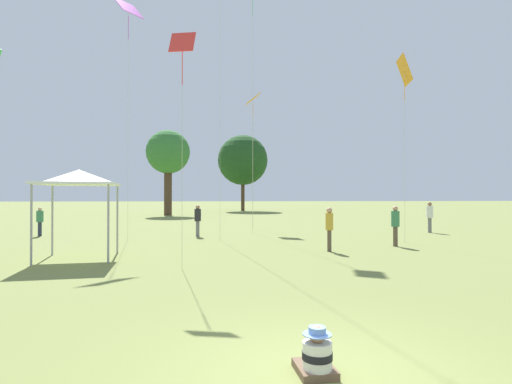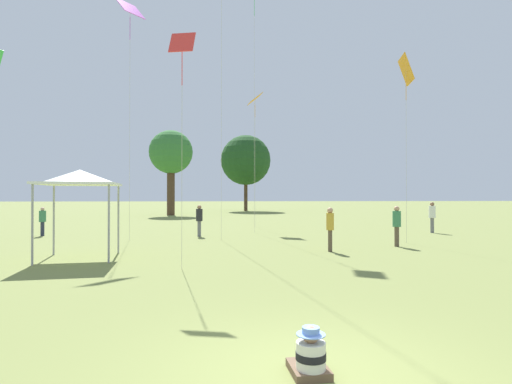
% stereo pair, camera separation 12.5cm
% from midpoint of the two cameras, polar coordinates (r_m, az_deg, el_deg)
% --- Properties ---
extents(ground_plane, '(300.00, 300.00, 0.00)m').
position_cam_midpoint_polar(ground_plane, '(5.32, 8.73, -24.93)').
color(ground_plane, olive).
extents(seated_toddler, '(0.49, 0.59, 0.62)m').
position_cam_midpoint_polar(seated_toddler, '(5.30, 8.48, -22.14)').
color(seated_toddler, brown).
rests_on(seated_toddler, ground).
extents(person_standing_0, '(0.45, 0.45, 1.57)m').
position_cam_midpoint_polar(person_standing_0, '(24.67, -28.07, -3.41)').
color(person_standing_0, '#282D42').
rests_on(person_standing_0, ground).
extents(person_standing_1, '(0.42, 0.42, 1.73)m').
position_cam_midpoint_polar(person_standing_1, '(15.98, 10.76, -4.62)').
color(person_standing_1, brown).
rests_on(person_standing_1, ground).
extents(person_standing_2, '(0.43, 0.43, 1.82)m').
position_cam_midpoint_polar(person_standing_2, '(25.81, 23.99, -2.95)').
color(person_standing_2, slate).
rests_on(person_standing_2, ground).
extents(person_standing_3, '(0.43, 0.43, 1.69)m').
position_cam_midpoint_polar(person_standing_3, '(21.73, -7.94, -3.66)').
color(person_standing_3, slate).
rests_on(person_standing_3, ground).
extents(person_standing_4, '(0.40, 0.40, 1.75)m').
position_cam_midpoint_polar(person_standing_4, '(18.33, 19.65, -4.10)').
color(person_standing_4, brown).
rests_on(person_standing_4, ground).
extents(canopy_tent, '(2.83, 2.83, 3.10)m').
position_cam_midpoint_polar(canopy_tent, '(15.19, -23.66, 1.82)').
color(canopy_tent, white).
rests_on(canopy_tent, ground).
extents(kite_2, '(0.70, 1.36, 8.68)m').
position_cam_midpoint_polar(kite_2, '(20.62, 20.81, 15.68)').
color(kite_2, orange).
rests_on(kite_2, ground).
extents(kite_5, '(0.82, 0.51, 7.17)m').
position_cam_midpoint_polar(kite_5, '(12.95, -10.23, 19.28)').
color(kite_5, red).
rests_on(kite_5, ground).
extents(kite_7, '(1.46, 1.51, 11.95)m').
position_cam_midpoint_polar(kite_7, '(22.50, -17.39, 23.17)').
color(kite_7, '#B738C6').
rests_on(kite_7, ground).
extents(kite_8, '(1.05, 1.26, 9.32)m').
position_cam_midpoint_polar(kite_8, '(28.48, -0.01, 12.80)').
color(kite_8, orange).
rests_on(kite_8, ground).
extents(distant_tree_0, '(4.85, 4.85, 9.51)m').
position_cam_midpoint_polar(distant_tree_0, '(45.82, -11.98, 5.42)').
color(distant_tree_0, '#473323').
rests_on(distant_tree_0, ground).
extents(distant_tree_1, '(7.16, 7.16, 10.88)m').
position_cam_midpoint_polar(distant_tree_1, '(57.45, -1.41, 4.56)').
color(distant_tree_1, '#473323').
rests_on(distant_tree_1, ground).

